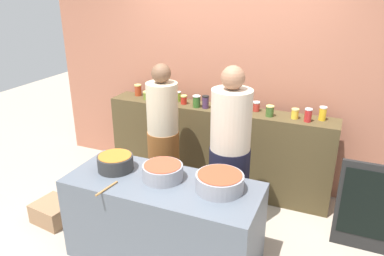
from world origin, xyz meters
The scene contains 28 objects.
ground centered at (0.00, 0.00, 0.00)m, with size 12.00×12.00×0.00m, color #A09381.
storefront_wall centered at (0.00, 1.45, 1.50)m, with size 4.80×0.12×3.00m, color #A4644C.
display_shelf centered at (0.00, 1.10, 0.51)m, with size 2.70×0.36×1.03m, color #483B22.
prep_table centered at (0.00, -0.30, 0.39)m, with size 1.70×0.70×0.79m, color #505863.
preserve_jar_0 centered at (-1.10, 1.17, 1.10)m, with size 0.09×0.09×0.14m.
preserve_jar_1 centered at (-0.92, 1.07, 1.08)m, with size 0.09×0.09×0.10m.
preserve_jar_2 centered at (-0.82, 1.12, 1.09)m, with size 0.09×0.09×0.12m.
preserve_jar_3 centered at (-0.65, 1.03, 1.10)m, with size 0.09×0.09×0.14m.
preserve_jar_4 centered at (-0.53, 1.15, 1.09)m, with size 0.07×0.07×0.12m.
preserve_jar_5 centered at (-0.42, 1.08, 1.08)m, with size 0.08×0.08×0.11m.
preserve_jar_6 centered at (-0.23, 1.03, 1.10)m, with size 0.09×0.09×0.14m.
preserve_jar_7 centered at (-0.12, 1.04, 1.10)m, with size 0.08×0.08×0.15m.
preserve_jar_8 centered at (-0.02, 1.13, 1.10)m, with size 0.08×0.08×0.15m.
preserve_jar_9 centered at (0.10, 1.05, 1.09)m, with size 0.07×0.07×0.12m.
preserve_jar_10 centered at (0.33, 1.06, 1.09)m, with size 0.08×0.08×0.13m.
preserve_jar_11 centered at (0.44, 1.16, 1.08)m, with size 0.08×0.08×0.11m.
preserve_jar_12 centered at (0.61, 1.05, 1.09)m, with size 0.09×0.09×0.12m.
preserve_jar_13 centered at (0.88, 1.09, 1.08)m, with size 0.08×0.08×0.11m.
preserve_jar_14 centered at (1.01, 1.04, 1.10)m, with size 0.08×0.08×0.14m.
preserve_jar_15 centered at (1.15, 1.15, 1.10)m, with size 0.08×0.08×0.15m.
cooking_pot_left centered at (-0.50, -0.26, 0.86)m, with size 0.32×0.32×0.14m.
cooking_pot_center centered at (-0.02, -0.24, 0.85)m, with size 0.35×0.35×0.14m.
cooking_pot_right centered at (0.49, -0.22, 0.86)m, with size 0.40×0.40×0.14m.
wooden_spoon centered at (-0.37, -0.59, 0.80)m, with size 0.02×0.02×0.26m, color #9E703D.
cook_with_tongs centered at (-0.41, 0.52, 0.74)m, with size 0.35×0.35×1.62m.
cook_in_cap centered at (0.41, 0.29, 0.77)m, with size 0.39×0.39×1.72m.
bread_crate centered at (-1.34, -0.27, 0.11)m, with size 0.39×0.35×0.21m, color #8C6849.
chalkboard_sign centered at (1.67, 0.53, 0.46)m, with size 0.54×0.05×0.90m.
Camera 1 is at (1.33, -2.75, 2.39)m, focal length 34.62 mm.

